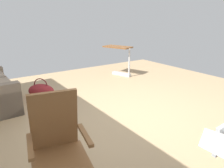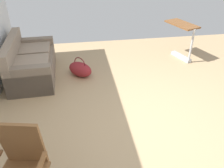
% 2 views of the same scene
% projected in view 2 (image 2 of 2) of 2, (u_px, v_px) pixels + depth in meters
% --- Properties ---
extents(ground_plane, '(7.39, 7.39, 0.00)m').
position_uv_depth(ground_plane, '(147.00, 126.00, 3.68)').
color(ground_plane, tan).
extents(couch, '(1.63, 0.90, 0.85)m').
position_uv_depth(couch, '(31.00, 64.00, 4.83)').
color(couch, '#7D6C5C').
rests_on(couch, ground).
extents(overbed_table, '(0.89, 0.64, 0.84)m').
position_uv_depth(overbed_table, '(182.00, 37.00, 5.53)').
color(overbed_table, '#B2B5BA').
rests_on(overbed_table, ground).
extents(duffel_bag, '(0.62, 0.63, 0.43)m').
position_uv_depth(duffel_bag, '(80.00, 69.00, 4.96)').
color(duffel_bag, maroon).
rests_on(duffel_bag, ground).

